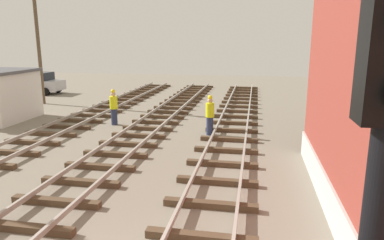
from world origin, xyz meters
name	(u,v)px	position (x,y,z in m)	size (l,w,h in m)	color
parked_car_silver	(37,83)	(-16.10, 21.70, 0.90)	(4.20, 2.04, 1.76)	#B7B7BC
utility_pole_far	(38,37)	(-12.81, 17.42, 4.56)	(1.80, 0.24, 8.73)	brown
track_worker_foreground	(210,115)	(-0.35, 11.29, 0.93)	(0.40, 0.40, 1.87)	#262D4C
track_worker_distant	(114,107)	(-5.51, 12.39, 0.93)	(0.40, 0.40, 1.87)	#262D4C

